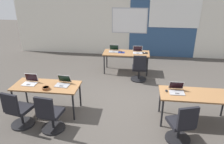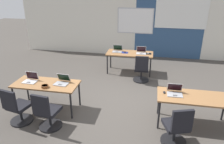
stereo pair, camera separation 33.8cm
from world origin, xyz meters
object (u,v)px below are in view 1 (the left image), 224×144
Objects in this scene: desk_near_right at (196,96)px; laptop_near_right_inner at (177,90)px; laptop_far_left at (114,50)px; laptop_far_right at (138,51)px; desk_far_center at (126,54)px; chair_near_left_inner at (50,116)px; mouse_near_right_inner at (166,91)px; mouse_far_right at (145,52)px; chair_near_right_inner at (181,126)px; chair_near_left_end at (18,112)px; laptop_near_left_inner at (63,83)px; laptop_near_left_end at (30,82)px; desk_near_left at (47,87)px; mouse_far_left at (121,52)px; chair_far_right at (139,70)px; snack_bowl at (46,88)px.

laptop_near_right_inner is (-0.42, 0.04, 0.11)m from desk_near_right.
laptop_far_right is at bearing -4.52° from laptop_far_left.
chair_near_left_inner is at bearing -111.21° from desk_far_center.
mouse_far_right is at bearing 99.60° from mouse_near_right_inner.
chair_near_right_inner is 2.64× the size of laptop_far_right.
laptop_near_right_inner is at bearing -155.77° from chair_near_left_end.
laptop_near_left_inner reaches higher than chair_near_right_inner.
laptop_far_left reaches higher than chair_near_left_end.
chair_near_right_inner is 3.63m from laptop_near_left_end.
desk_far_center is at bearing 57.99° from desk_near_left.
desk_near_left is at bearing -115.84° from laptop_far_left.
laptop_near_left_inner is (-2.70, 0.84, 0.39)m from chair_near_right_inner.
laptop_near_left_end is 0.84m from chair_near_left_end.
chair_near_left_inner is (0.79, -0.79, -0.39)m from laptop_near_left_end.
chair_near_left_end is 2.72× the size of laptop_far_left.
mouse_far_left is (-1.27, 2.75, 0.00)m from mouse_near_right_inner.
laptop_near_left_end is (-3.50, -0.01, 0.00)m from laptop_near_right_inner.
laptop_near_right_inner is at bearing 0.06° from mouse_near_right_inner.
chair_far_right is at bearing 107.17° from mouse_near_right_inner.
laptop_near_right_inner is 3.23× the size of mouse_far_left.
mouse_near_right_inner reaches higher than desk_near_left.
desk_near_right is 3.42m from snack_bowl.
mouse_near_right_inner is 2.87m from laptop_far_right.
laptop_near_left_inner is 0.39× the size of chair_near_left_inner.
chair_near_left_end is at bearing -133.86° from snack_bowl.
desk_near_left is 3.55m from laptop_far_right.
chair_near_left_end reaches higher than mouse_near_right_inner.
laptop_far_left reaches higher than chair_near_right_inner.
chair_near_left_inner is (-2.01, -3.59, -0.36)m from mouse_far_right.
laptop_near_left_end is at bearing -125.92° from mouse_far_left.
mouse_near_right_inner is 0.30× the size of laptop_far_left.
chair_near_left_inner is at bearing -164.92° from laptop_near_right_inner.
mouse_far_left is at bearing 117.07° from laptop_near_right_inner.
laptop_near_right_inner is 2.87m from mouse_far_right.
laptop_near_left_inner is (-1.35, -2.73, 0.11)m from desk_far_center.
chair_near_right_inner is at bearing -69.35° from desk_far_center.
laptop_far_right is at bearing 48.73° from laptop_near_left_end.
mouse_near_right_inner is 0.11× the size of chair_near_left_end.
chair_near_right_inner is 1.00× the size of chair_near_left_end.
desk_near_right is at bearing -55.48° from mouse_far_left.
laptop_near_left_end is at bearing -172.59° from laptop_near_left_inner.
chair_near_right_inner is 4.08m from laptop_far_left.
chair_near_left_inner reaches higher than desk_far_center.
mouse_far_left is (-0.64, 0.70, 0.36)m from chair_far_right.
laptop_far_right reaches higher than laptop_near_right_inner.
mouse_near_right_inner reaches higher than desk_far_center.
laptop_near_left_end reaches higher than chair_near_right_inner.
chair_far_right reaches higher than snack_bowl.
chair_far_right is at bearing 43.28° from desk_near_left.
mouse_near_right_inner is at bearing 3.87° from laptop_near_left_inner.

